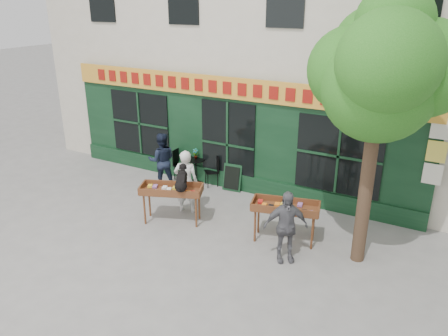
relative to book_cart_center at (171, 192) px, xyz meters
The scene contains 14 objects.
ground 0.88m from the book_cart_center, 46.79° to the left, with size 80.00×80.00×0.00m, color slate.
building 7.46m from the book_cart_center, 88.05° to the left, with size 14.00×7.26×10.00m.
street_tree 5.64m from the book_cart_center, ahead, with size 3.05×2.90×5.60m.
book_cart_center is the anchor object (origin of this frame).
dog 0.59m from the book_cart_center, ahead, with size 0.34×0.60×0.60m, color black, non-canonical shape.
woman 0.65m from the book_cart_center, 90.00° to the left, with size 0.62×0.41×1.70m, color silver.
book_cart_right 2.86m from the book_cart_center, ahead, with size 1.61×0.97×0.99m.
man_right 3.13m from the book_cart_center, ahead, with size 0.95×0.39×1.62m, color #555459.
bistro_table 2.58m from the book_cart_center, 108.94° to the left, with size 0.60×0.60×0.76m.
bistro_chair_left 2.85m from the book_cart_center, 121.26° to the left, with size 0.37×0.36×0.95m.
bistro_chair_right 2.51m from the book_cart_center, 95.05° to the left, with size 0.51×0.51×0.95m.
potted_plant 2.57m from the book_cart_center, 108.94° to the left, with size 0.17×0.12×0.33m, color gray.
man_left 2.27m from the book_cart_center, 132.42° to the left, with size 0.81×0.63×1.66m, color black.
chalkboard 2.49m from the book_cart_center, 80.10° to the left, with size 0.57×0.24×0.79m.
Camera 1 is at (5.70, -8.22, 5.31)m, focal length 35.00 mm.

